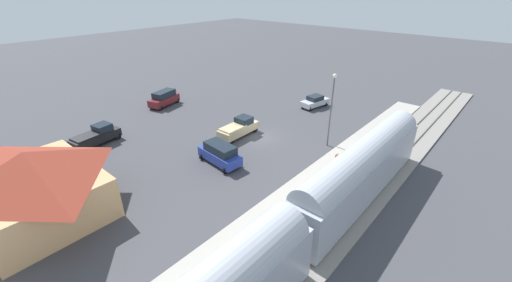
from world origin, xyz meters
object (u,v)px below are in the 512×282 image
Objects in this scene: suv_maroon at (164,98)px; sedan_silver at (315,101)px; light_pole_near_platform at (332,102)px; station_building at (33,183)px; pickup_tan at (239,128)px; pedestrian_on_platform at (336,160)px; suv_blue at (220,153)px; pickup_black at (96,136)px.

sedan_silver is at bearing -140.79° from suv_maroon.
sedan_silver is 13.21m from light_pole_near_platform.
station_building is 2.01× the size of pickup_tan.
pickup_tan is (12.75, 0.28, -0.25)m from pedestrian_on_platform.
light_pole_near_platform is (-25.12, -4.37, 4.01)m from suv_maroon.
suv_blue is at bearing 59.58° from light_pole_near_platform.
light_pole_near_platform is at bearing -120.42° from suv_blue.
sedan_silver is (-17.42, -14.22, -0.27)m from suv_maroon.
sedan_silver is at bearing -96.67° from pickup_tan.
pedestrian_on_platform is 26.61m from pickup_black.
suv_maroon reaches higher than pickup_tan.
pickup_black is at bearing -43.76° from station_building.
pickup_black is (-5.01, 12.56, -0.12)m from suv_maroon.
station_building is at bearing 71.59° from suv_blue.
pickup_black reaches higher than sedan_silver.
light_pole_near_platform reaches higher than pickup_black.
pedestrian_on_platform is 0.36× the size of sedan_silver.
station_building is 1.33× the size of light_pole_near_platform.
pickup_black is 29.51m from sedan_silver.
pedestrian_on_platform is 0.30× the size of pickup_black.
suv_maroon is 13.52m from pickup_black.
pickup_tan is (-1.81, -20.78, -1.90)m from station_building.
suv_maroon is at bearing -68.25° from pickup_black.
pickup_tan is 11.27m from light_pole_near_platform.
station_building is 2.09× the size of suv_maroon.
pickup_black is (13.81, 6.20, -0.12)m from suv_blue.
pickup_tan is at bearing 26.47° from light_pole_near_platform.
pickup_tan and pickup_black have the same top height.
suv_maroon reaches higher than pedestrian_on_platform.
sedan_silver is (1.40, -20.57, -0.27)m from suv_blue.
suv_maroon is (18.82, -6.36, 0.00)m from suv_blue.
pickup_tan is at bearing -94.98° from station_building.
pedestrian_on_platform is 0.31× the size of pickup_tan.
light_pole_near_platform reaches higher than suv_maroon.
light_pole_near_platform is at bearing -139.91° from pickup_black.
station_building is 2.30× the size of sedan_silver.
suv_blue is 1.06× the size of sedan_silver.
suv_blue is (-4.91, -14.73, -1.78)m from station_building.
station_building is 2.17× the size of suv_blue.
pickup_black is 0.68× the size of light_pole_near_platform.
station_building reaches higher than pickup_black.
suv_maroon is 15.73m from pickup_tan.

